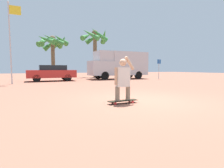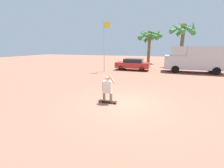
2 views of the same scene
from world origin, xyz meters
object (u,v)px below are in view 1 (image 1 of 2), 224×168
palm_tree_near_van (95,39)px  palm_tree_center_background (53,43)px  parked_car_red (52,73)px  flagpole (11,38)px  person_skateboarder (123,78)px  street_sign (159,66)px  skateboard (123,101)px  camper_van (119,64)px

palm_tree_near_van → palm_tree_center_background: 5.89m
parked_car_red → palm_tree_center_background: (1.07, 8.50, 3.78)m
flagpole → palm_tree_near_van: bearing=39.6°
person_skateboarder → street_sign: bearing=45.8°
palm_tree_near_van → flagpole: bearing=-140.4°
parked_car_red → flagpole: flagpole is taller
skateboard → flagpole: 10.43m
skateboard → camper_van: 13.29m
camper_van → palm_tree_near_van: size_ratio=1.03×
camper_van → street_sign: camper_van is taller
palm_tree_center_background → flagpole: size_ratio=1.00×
flagpole → street_sign: (13.46, 0.75, -1.87)m
palm_tree_near_van → flagpole: (-8.56, -7.07, -1.53)m
camper_van → palm_tree_center_background: palm_tree_center_background is taller
person_skateboarder → palm_tree_center_background: (0.15, 19.89, 3.71)m
palm_tree_center_background → flagpole: 11.43m
camper_van → flagpole: 10.16m
skateboard → street_sign: (9.71, 9.97, 1.26)m
flagpole → street_sign: flagpole is taller
flagpole → camper_van: bearing=14.9°
palm_tree_center_background → camper_van: bearing=-54.4°
palm_tree_center_background → person_skateboarder: bearing=-90.4°
parked_car_red → palm_tree_near_van: (5.73, 4.90, 4.00)m
parked_car_red → street_sign: 10.74m
palm_tree_near_van → street_sign: 8.69m
skateboard → parked_car_red: 11.45m
parked_car_red → street_sign: size_ratio=1.96×
camper_van → street_sign: size_ratio=3.03×
skateboard → palm_tree_near_van: bearing=73.6°
parked_car_red → palm_tree_center_background: palm_tree_center_background is taller
skateboard → person_skateboarder: person_skateboarder is taller
palm_tree_near_van → skateboard: bearing=-106.4°
parked_car_red → palm_tree_center_background: size_ratio=0.71×
person_skateboarder → camper_van: 13.23m
flagpole → person_skateboarder: bearing=-67.9°
parked_car_red → flagpole: size_ratio=0.71×
person_skateboarder → parked_car_red: bearing=94.6°
person_skateboarder → palm_tree_near_van: palm_tree_near_van is taller
person_skateboarder → street_sign: street_sign is taller
palm_tree_center_background → street_sign: palm_tree_center_background is taller
palm_tree_near_van → palm_tree_center_background: (-4.66, 3.60, -0.22)m
parked_car_red → palm_tree_near_van: 8.54m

